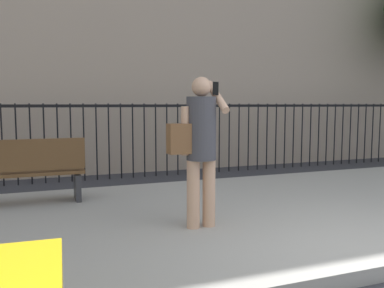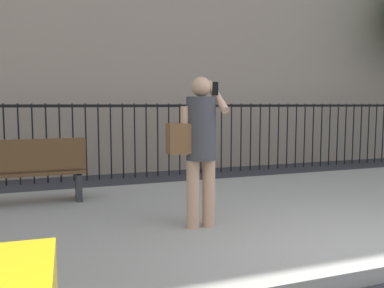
# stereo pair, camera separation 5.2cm
# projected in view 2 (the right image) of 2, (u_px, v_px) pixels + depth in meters

# --- Properties ---
(sidewalk) EXTENTS (28.00, 4.40, 0.15)m
(sidewalk) POSITION_uv_depth(u_px,v_px,m) (271.00, 211.00, 5.69)
(sidewalk) COLOR #9E9B93
(sidewalk) RESTS_ON ground
(iron_fence) EXTENTS (12.03, 0.04, 1.60)m
(iron_fence) POSITION_uv_depth(u_px,v_px,m) (185.00, 129.00, 9.05)
(iron_fence) COLOR black
(iron_fence) RESTS_ON ground
(pedestrian_on_phone) EXTENTS (0.65, 0.51, 1.74)m
(pedestrian_on_phone) POSITION_uv_depth(u_px,v_px,m) (199.00, 141.00, 4.62)
(pedestrian_on_phone) COLOR tan
(pedestrian_on_phone) RESTS_ON sidewalk
(street_bench) EXTENTS (1.60, 0.45, 0.95)m
(street_bench) POSITION_uv_depth(u_px,v_px,m) (28.00, 170.00, 5.73)
(street_bench) COLOR brown
(street_bench) RESTS_ON sidewalk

